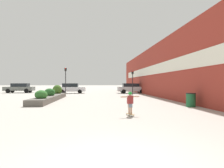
{
  "coord_description": "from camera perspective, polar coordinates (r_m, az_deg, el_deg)",
  "views": [
    {
      "loc": [
        -0.45,
        -3.96,
        1.63
      ],
      "look_at": [
        0.73,
        10.88,
        1.57
      ],
      "focal_mm": 32.0,
      "sensor_mm": 36.0,
      "label": 1
    }
  ],
  "objects": [
    {
      "name": "ground_plane",
      "position": [
        4.31,
        1.94,
        -22.01
      ],
      "size": [
        300.0,
        300.0,
        0.0
      ],
      "primitive_type": "plane",
      "color": "#ADA89E"
    },
    {
      "name": "car_leftmost",
      "position": [
        32.93,
        -11.56,
        -1.17
      ],
      "size": [
        4.44,
        1.84,
        1.6
      ],
      "rotation": [
        0.0,
        0.0,
        -1.57
      ],
      "color": "silver",
      "rests_on": "ground_plane"
    },
    {
      "name": "trash_bin",
      "position": [
        14.83,
        21.6,
        -4.24
      ],
      "size": [
        0.67,
        0.67,
        0.95
      ],
      "color": "#1E5B33",
      "rests_on": "ground_plane"
    },
    {
      "name": "skateboard",
      "position": [
        10.16,
        5.2,
        -8.62
      ],
      "size": [
        0.37,
        0.63,
        0.09
      ],
      "rotation": [
        0.0,
        0.0,
        0.34
      ],
      "color": "olive",
      "rests_on": "ground_plane"
    },
    {
      "name": "car_rightmost",
      "position": [
        37.4,
        -24.9,
        -0.98
      ],
      "size": [
        4.79,
        2.0,
        1.6
      ],
      "rotation": [
        0.0,
        0.0,
        1.57
      ],
      "color": "slate",
      "rests_on": "ground_plane"
    },
    {
      "name": "traffic_light_right",
      "position": [
        29.15,
        5.89,
        1.63
      ],
      "size": [
        0.28,
        0.3,
        3.43
      ],
      "color": "black",
      "rests_on": "ground_plane"
    },
    {
      "name": "planter_box",
      "position": [
        20.06,
        -17.03,
        -3.3
      ],
      "size": [
        1.34,
        10.52,
        1.43
      ],
      "color": "#605B54",
      "rests_on": "ground_plane"
    },
    {
      "name": "building_wall_right",
      "position": [
        23.41,
        14.02,
        4.04
      ],
      "size": [
        0.67,
        49.77,
        6.37
      ],
      "color": "maroon",
      "rests_on": "ground_plane"
    },
    {
      "name": "car_center_left",
      "position": [
        37.15,
        19.96,
        -1.1
      ],
      "size": [
        3.87,
        2.06,
        1.45
      ],
      "rotation": [
        0.0,
        0.0,
        -1.57
      ],
      "color": "#BCBCC1",
      "rests_on": "ground_plane"
    },
    {
      "name": "traffic_light_left",
      "position": [
        29.49,
        -13.12,
        2.09
      ],
      "size": [
        0.28,
        0.3,
        3.84
      ],
      "color": "black",
      "rests_on": "ground_plane"
    },
    {
      "name": "skateboarder",
      "position": [
        10.08,
        5.2,
        -4.67
      ],
      "size": [
        1.01,
        0.41,
        1.12
      ],
      "rotation": [
        0.0,
        0.0,
        0.34
      ],
      "color": "tan",
      "rests_on": "skateboard"
    },
    {
      "name": "car_center_right",
      "position": [
        32.42,
        5.59,
        -1.17
      ],
      "size": [
        4.62,
        1.94,
        1.6
      ],
      "rotation": [
        0.0,
        0.0,
        -1.57
      ],
      "color": "#BCBCC1",
      "rests_on": "ground_plane"
    }
  ]
}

